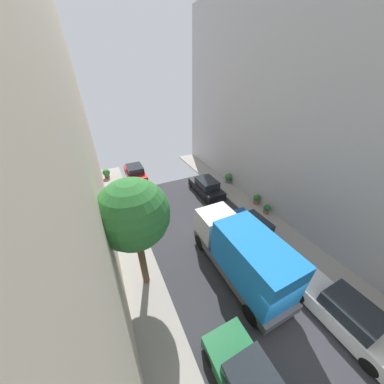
{
  "coord_description": "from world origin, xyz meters",
  "views": [
    {
      "loc": [
        -5.45,
        -1.42,
        9.9
      ],
      "look_at": [
        1.25,
        12.3,
        0.5
      ],
      "focal_mm": 18.02,
      "sensor_mm": 36.0,
      "label": 1
    }
  ],
  "objects_px": {
    "parked_car_right_2": "(345,314)",
    "potted_plant_1": "(228,178)",
    "parked_car_left_4": "(135,173)",
    "delivery_truck": "(242,253)",
    "street_tree_0": "(133,215)",
    "parked_car_right_3": "(252,229)",
    "potted_plant_3": "(267,209)",
    "parked_car_right_4": "(206,187)",
    "potted_plant_0": "(256,199)",
    "potted_plant_2": "(106,173)",
    "parked_car_left_3": "(149,199)"
  },
  "relations": [
    {
      "from": "delivery_truck",
      "to": "potted_plant_0",
      "type": "relative_size",
      "value": 7.11
    },
    {
      "from": "potted_plant_0",
      "to": "parked_car_right_4",
      "type": "bearing_deg",
      "value": 129.37
    },
    {
      "from": "parked_car_left_3",
      "to": "street_tree_0",
      "type": "bearing_deg",
      "value": -106.93
    },
    {
      "from": "parked_car_right_3",
      "to": "street_tree_0",
      "type": "relative_size",
      "value": 0.67
    },
    {
      "from": "parked_car_left_3",
      "to": "street_tree_0",
      "type": "height_order",
      "value": "street_tree_0"
    },
    {
      "from": "parked_car_left_3",
      "to": "parked_car_right_2",
      "type": "relative_size",
      "value": 1.0
    },
    {
      "from": "parked_car_right_2",
      "to": "potted_plant_0",
      "type": "height_order",
      "value": "parked_car_right_2"
    },
    {
      "from": "parked_car_right_3",
      "to": "potted_plant_3",
      "type": "xyz_separation_m",
      "value": [
        2.83,
        1.46,
        -0.16
      ]
    },
    {
      "from": "parked_car_left_3",
      "to": "delivery_truck",
      "type": "distance_m",
      "value": 9.36
    },
    {
      "from": "parked_car_right_2",
      "to": "potted_plant_1",
      "type": "relative_size",
      "value": 4.15
    },
    {
      "from": "parked_car_right_4",
      "to": "potted_plant_0",
      "type": "bearing_deg",
      "value": -50.63
    },
    {
      "from": "parked_car_left_4",
      "to": "delivery_truck",
      "type": "xyz_separation_m",
      "value": [
        2.7,
        -14.53,
        1.07
      ]
    },
    {
      "from": "delivery_truck",
      "to": "street_tree_0",
      "type": "height_order",
      "value": "street_tree_0"
    },
    {
      "from": "street_tree_0",
      "to": "potted_plant_1",
      "type": "height_order",
      "value": "street_tree_0"
    },
    {
      "from": "potted_plant_0",
      "to": "potted_plant_2",
      "type": "height_order",
      "value": "potted_plant_2"
    },
    {
      "from": "parked_car_right_2",
      "to": "parked_car_left_3",
      "type": "bearing_deg",
      "value": 112.55
    },
    {
      "from": "parked_car_left_3",
      "to": "potted_plant_3",
      "type": "bearing_deg",
      "value": -33.22
    },
    {
      "from": "potted_plant_3",
      "to": "potted_plant_2",
      "type": "bearing_deg",
      "value": 131.86
    },
    {
      "from": "potted_plant_2",
      "to": "potted_plant_0",
      "type": "bearing_deg",
      "value": -44.45
    },
    {
      "from": "parked_car_right_2",
      "to": "delivery_truck",
      "type": "xyz_separation_m",
      "value": [
        -2.7,
        4.11,
        1.07
      ]
    },
    {
      "from": "parked_car_right_4",
      "to": "potted_plant_1",
      "type": "xyz_separation_m",
      "value": [
        3.04,
        0.7,
        -0.01
      ]
    },
    {
      "from": "parked_car_left_3",
      "to": "parked_car_left_4",
      "type": "distance_m",
      "value": 5.64
    },
    {
      "from": "parked_car_right_2",
      "to": "potted_plant_3",
      "type": "relative_size",
      "value": 5.35
    },
    {
      "from": "parked_car_left_4",
      "to": "delivery_truck",
      "type": "distance_m",
      "value": 14.82
    },
    {
      "from": "street_tree_0",
      "to": "potted_plant_3",
      "type": "height_order",
      "value": "street_tree_0"
    },
    {
      "from": "potted_plant_0",
      "to": "potted_plant_3",
      "type": "height_order",
      "value": "potted_plant_0"
    },
    {
      "from": "parked_car_right_4",
      "to": "parked_car_right_2",
      "type": "bearing_deg",
      "value": -90.0
    },
    {
      "from": "parked_car_right_2",
      "to": "parked_car_right_3",
      "type": "relative_size",
      "value": 1.0
    },
    {
      "from": "parked_car_left_3",
      "to": "potted_plant_0",
      "type": "bearing_deg",
      "value": -25.66
    },
    {
      "from": "potted_plant_1",
      "to": "parked_car_left_4",
      "type": "bearing_deg",
      "value": 147.61
    },
    {
      "from": "delivery_truck",
      "to": "potted_plant_3",
      "type": "xyz_separation_m",
      "value": [
        5.53,
        3.5,
        -1.22
      ]
    },
    {
      "from": "parked_car_right_3",
      "to": "potted_plant_2",
      "type": "bearing_deg",
      "value": 120.81
    },
    {
      "from": "street_tree_0",
      "to": "potted_plant_2",
      "type": "distance_m",
      "value": 14.62
    },
    {
      "from": "potted_plant_1",
      "to": "potted_plant_3",
      "type": "bearing_deg",
      "value": -92.14
    },
    {
      "from": "parked_car_right_3",
      "to": "parked_car_left_4",
      "type": "bearing_deg",
      "value": 113.39
    },
    {
      "from": "potted_plant_3",
      "to": "potted_plant_0",
      "type": "bearing_deg",
      "value": 85.14
    },
    {
      "from": "parked_car_right_4",
      "to": "street_tree_0",
      "type": "xyz_separation_m",
      "value": [
        -7.55,
        -6.66,
        4.03
      ]
    },
    {
      "from": "parked_car_right_4",
      "to": "potted_plant_1",
      "type": "height_order",
      "value": "parked_car_right_4"
    },
    {
      "from": "street_tree_0",
      "to": "potted_plant_1",
      "type": "bearing_deg",
      "value": 34.78
    },
    {
      "from": "street_tree_0",
      "to": "potted_plant_3",
      "type": "xyz_separation_m",
      "value": [
        10.39,
        1.69,
        -4.19
      ]
    },
    {
      "from": "potted_plant_0",
      "to": "potted_plant_3",
      "type": "xyz_separation_m",
      "value": [
        -0.12,
        -1.38,
        -0.11
      ]
    },
    {
      "from": "parked_car_right_3",
      "to": "potted_plant_1",
      "type": "xyz_separation_m",
      "value": [
        3.04,
        7.13,
        -0.01
      ]
    },
    {
      "from": "parked_car_left_3",
      "to": "street_tree_0",
      "type": "xyz_separation_m",
      "value": [
        -2.15,
        -7.08,
        4.03
      ]
    },
    {
      "from": "parked_car_left_3",
      "to": "potted_plant_3",
      "type": "relative_size",
      "value": 5.35
    },
    {
      "from": "parked_car_left_4",
      "to": "potted_plant_2",
      "type": "height_order",
      "value": "parked_car_left_4"
    },
    {
      "from": "potted_plant_0",
      "to": "potted_plant_2",
      "type": "bearing_deg",
      "value": 135.55
    },
    {
      "from": "parked_car_left_3",
      "to": "parked_car_right_3",
      "type": "distance_m",
      "value": 8.72
    },
    {
      "from": "parked_car_left_3",
      "to": "parked_car_right_3",
      "type": "relative_size",
      "value": 1.0
    },
    {
      "from": "parked_car_right_2",
      "to": "delivery_truck",
      "type": "height_order",
      "value": "delivery_truck"
    },
    {
      "from": "delivery_truck",
      "to": "street_tree_0",
      "type": "relative_size",
      "value": 1.06
    }
  ]
}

